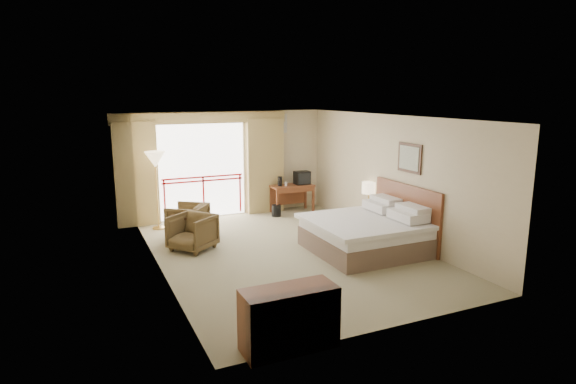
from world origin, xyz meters
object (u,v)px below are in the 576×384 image
wastebasket (276,211)px  armchair_near (193,250)px  side_table (183,224)px  floor_lamp (155,163)px  dresser (289,319)px  tv (302,178)px  desk (291,191)px  armchair_far (188,236)px  nightstand (369,219)px  table_lamp (369,188)px  bed (367,233)px

wastebasket → armchair_near: size_ratio=0.38×
side_table → floor_lamp: floor_lamp is taller
side_table → dresser: 4.99m
wastebasket → side_table: size_ratio=0.52×
tv → floor_lamp: floor_lamp is taller
wastebasket → dresser: size_ratio=0.25×
armchair_near → side_table: side_table is taller
desk → tv: bearing=-10.6°
tv → dresser: bearing=-127.9°
armchair_far → side_table: bearing=10.7°
nightstand → tv: size_ratio=1.40×
table_lamp → armchair_near: bearing=177.0°
wastebasket → dresser: dresser is taller
table_lamp → dresser: table_lamp is taller
bed → side_table: 3.90m
armchair_far → side_table: side_table is taller
table_lamp → side_table: 4.28m
nightstand → table_lamp: table_lamp is taller
desk → floor_lamp: size_ratio=0.62×
desk → armchair_far: desk is taller
table_lamp → floor_lamp: 4.98m
bed → floor_lamp: 5.09m
desk → floor_lamp: (-3.55, -0.21, 1.00)m
nightstand → tv: tv is taller
floor_lamp → nightstand: bearing=-25.8°
side_table → table_lamp: bearing=-11.4°
bed → armchair_far: bed is taller
table_lamp → side_table: table_lamp is taller
nightstand → side_table: bearing=168.1°
armchair_near → bed: bearing=26.4°
wastebasket → floor_lamp: (-2.99, 0.09, 1.42)m
table_lamp → armchair_near: table_lamp is taller
nightstand → floor_lamp: (-4.47, 2.16, 1.30)m
table_lamp → desk: size_ratio=0.50×
desk → dresser: 7.12m
desk → floor_lamp: 3.70m
floor_lamp → wastebasket: bearing=-1.8°
table_lamp → side_table: bearing=168.6°
side_table → armchair_far: bearing=65.0°
table_lamp → dresser: bearing=-133.4°
nightstand → desk: (-0.92, 2.36, 0.31)m
armchair_near → desk: bearing=85.5°
armchair_far → table_lamp: bearing=108.5°
tv → nightstand: bearing=-85.6°
armchair_far → floor_lamp: bearing=-114.6°
side_table → floor_lamp: bearing=104.0°
dresser → wastebasket: bearing=63.8°
desk → tv: tv is taller
nightstand → armchair_near: bearing=176.4°
wastebasket → side_table: 2.93m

